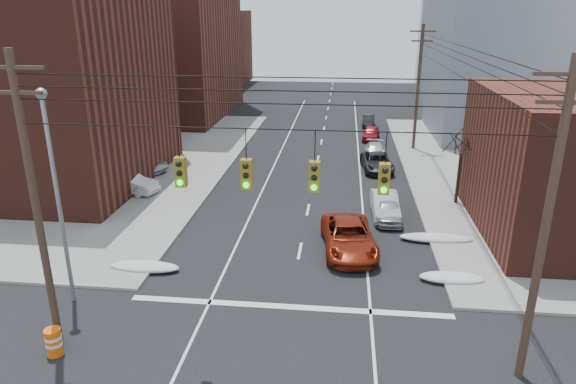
% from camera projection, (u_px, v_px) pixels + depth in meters
% --- Properties ---
extents(sidewalk_nw, '(40.00, 40.00, 0.15)m').
position_uv_depth(sidewalk_nw, '(3.00, 158.00, 44.11)').
color(sidewalk_nw, gray).
rests_on(sidewalk_nw, ground).
extents(building_brick_near, '(20.00, 16.00, 13.00)m').
position_uv_depth(building_brick_near, '(7.00, 93.00, 36.76)').
color(building_brick_near, '#532319').
rests_on(building_brick_near, ground).
extents(building_brick_far, '(22.00, 18.00, 12.00)m').
position_uv_depth(building_brick_far, '(178.00, 48.00, 86.03)').
color(building_brick_far, '#532319').
rests_on(building_brick_far, ground).
extents(building_office, '(22.00, 20.00, 25.00)m').
position_uv_depth(building_office, '(550.00, 6.00, 50.84)').
color(building_office, gray).
rests_on(building_office, ground).
extents(building_glass, '(20.00, 18.00, 22.00)m').
position_uv_depth(building_glass, '(497.00, 18.00, 75.48)').
color(building_glass, gray).
rests_on(building_glass, ground).
extents(utility_pole_left, '(2.20, 0.28, 11.00)m').
position_uv_depth(utility_pole_left, '(35.00, 203.00, 17.82)').
color(utility_pole_left, '#473323').
rests_on(utility_pole_left, ground).
extents(utility_pole_right, '(2.20, 0.28, 11.00)m').
position_uv_depth(utility_pole_right, '(546.00, 224.00, 16.08)').
color(utility_pole_right, '#473323').
rests_on(utility_pole_right, ground).
extents(utility_pole_far, '(2.20, 0.28, 11.00)m').
position_uv_depth(utility_pole_far, '(418.00, 86.00, 45.11)').
color(utility_pole_far, '#473323').
rests_on(utility_pole_far, ground).
extents(traffic_signals, '(17.00, 0.42, 2.02)m').
position_uv_depth(traffic_signals, '(280.00, 173.00, 16.45)').
color(traffic_signals, black).
rests_on(traffic_signals, ground).
extents(street_light, '(0.44, 0.44, 9.32)m').
position_uv_depth(street_light, '(55.00, 182.00, 20.82)').
color(street_light, gray).
rests_on(street_light, ground).
extents(bare_tree, '(2.09, 2.20, 4.93)m').
position_uv_depth(bare_tree, '(459.00, 171.00, 33.05)').
color(bare_tree, black).
rests_on(bare_tree, ground).
extents(snow_nw, '(3.50, 1.08, 0.42)m').
position_uv_depth(snow_nw, '(145.00, 267.00, 25.20)').
color(snow_nw, silver).
rests_on(snow_nw, ground).
extents(snow_ne, '(3.00, 1.08, 0.42)m').
position_uv_depth(snow_ne, '(452.00, 278.00, 24.15)').
color(snow_ne, silver).
rests_on(snow_ne, ground).
extents(snow_east_far, '(4.00, 1.08, 0.42)m').
position_uv_depth(snow_east_far, '(436.00, 238.00, 28.37)').
color(snow_east_far, silver).
rests_on(snow_east_far, ground).
extents(red_pickup, '(3.28, 5.96, 1.58)m').
position_uv_depth(red_pickup, '(349.00, 237.00, 27.09)').
color(red_pickup, maroon).
rests_on(red_pickup, ground).
extents(parked_car_a, '(1.63, 3.88, 1.31)m').
position_uv_depth(parked_car_a, '(388.00, 210.00, 31.11)').
color(parked_car_a, '#A8A8AD').
rests_on(parked_car_a, ground).
extents(parked_car_b, '(1.68, 4.41, 1.43)m').
position_uv_depth(parked_car_b, '(385.00, 205.00, 31.77)').
color(parked_car_b, silver).
rests_on(parked_car_b, ground).
extents(parked_car_c, '(2.69, 5.04, 1.35)m').
position_uv_depth(parked_car_c, '(377.00, 162.00, 40.84)').
color(parked_car_c, black).
rests_on(parked_car_c, ground).
extents(parked_car_d, '(1.92, 4.44, 1.27)m').
position_uv_depth(parked_car_d, '(375.00, 152.00, 43.99)').
color(parked_car_d, '#B5B6BA').
rests_on(parked_car_d, ground).
extents(parked_car_e, '(1.97, 3.99, 1.31)m').
position_uv_depth(parked_car_e, '(371.00, 133.00, 50.48)').
color(parked_car_e, maroon).
rests_on(parked_car_e, ground).
extents(parked_car_f, '(1.43, 3.74, 1.22)m').
position_uv_depth(parked_car_f, '(368.00, 121.00, 56.44)').
color(parked_car_f, black).
rests_on(parked_car_f, ground).
extents(lot_car_a, '(4.49, 2.30, 1.41)m').
position_uv_depth(lot_car_a, '(128.00, 183.00, 35.35)').
color(lot_car_a, silver).
rests_on(lot_car_a, sidewalk_nw).
extents(lot_car_b, '(5.01, 3.63, 1.27)m').
position_uv_depth(lot_car_b, '(141.00, 163.00, 40.13)').
color(lot_car_b, '#A6A6AA').
rests_on(lot_car_b, sidewalk_nw).
extents(lot_car_c, '(5.52, 3.23, 1.50)m').
position_uv_depth(lot_car_c, '(55.00, 184.00, 34.98)').
color(lot_car_c, black).
rests_on(lot_car_c, sidewalk_nw).
extents(lot_car_d, '(4.41, 2.10, 1.45)m').
position_uv_depth(lot_car_d, '(109.00, 154.00, 42.40)').
color(lot_car_d, '#BABBC0').
rests_on(lot_car_d, sidewalk_nw).
extents(construction_barrel, '(0.66, 0.66, 1.07)m').
position_uv_depth(construction_barrel, '(54.00, 342.00, 18.95)').
color(construction_barrel, '#FF5B0D').
rests_on(construction_barrel, ground).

